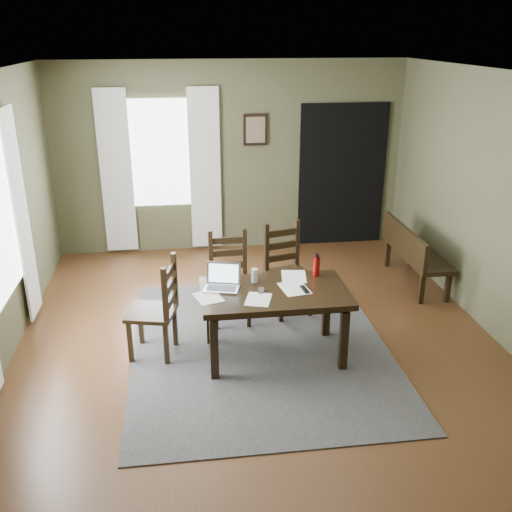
{
  "coord_description": "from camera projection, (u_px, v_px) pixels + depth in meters",
  "views": [
    {
      "loc": [
        -0.72,
        -5.08,
        3.06
      ],
      "look_at": [
        0.0,
        0.3,
        0.9
      ],
      "focal_mm": 40.0,
      "sensor_mm": 36.0,
      "label": 1
    }
  ],
  "objects": [
    {
      "name": "ground",
      "position": [
        260.0,
        348.0,
        5.9
      ],
      "size": [
        5.0,
        6.0,
        0.01
      ],
      "color": "#492C16"
    },
    {
      "name": "room_shell",
      "position": [
        260.0,
        177.0,
        5.24
      ],
      "size": [
        5.02,
        6.02,
        2.71
      ],
      "color": "#4B4C32",
      "rests_on": "ground"
    },
    {
      "name": "rug",
      "position": [
        260.0,
        347.0,
        5.9
      ],
      "size": [
        2.6,
        3.2,
        0.01
      ],
      "color": "#393939",
      "rests_on": "ground"
    },
    {
      "name": "dining_table",
      "position": [
        274.0,
        299.0,
        5.52
      ],
      "size": [
        1.42,
        0.86,
        0.71
      ],
      "rotation": [
        0.0,
        0.0,
        0.0
      ],
      "color": "black",
      "rests_on": "rug"
    },
    {
      "name": "chair_end",
      "position": [
        157.0,
        310.0,
        5.6
      ],
      "size": [
        0.54,
        0.54,
        1.02
      ],
      "rotation": [
        0.0,
        0.0,
        -1.81
      ],
      "color": "black",
      "rests_on": "rug"
    },
    {
      "name": "chair_back_left",
      "position": [
        230.0,
        279.0,
        6.31
      ],
      "size": [
        0.45,
        0.45,
        1.01
      ],
      "rotation": [
        0.0,
        0.0,
        0.02
      ],
      "color": "black",
      "rests_on": "rug"
    },
    {
      "name": "chair_back_right",
      "position": [
        287.0,
        270.0,
        6.49
      ],
      "size": [
        0.56,
        0.56,
        1.03
      ],
      "rotation": [
        0.0,
        0.0,
        0.27
      ],
      "color": "black",
      "rests_on": "rug"
    },
    {
      "name": "bench",
      "position": [
        413.0,
        250.0,
        7.24
      ],
      "size": [
        0.44,
        1.36,
        0.77
      ],
      "rotation": [
        0.0,
        0.0,
        1.57
      ],
      "color": "black",
      "rests_on": "ground"
    },
    {
      "name": "laptop",
      "position": [
        223.0,
        281.0,
        5.54
      ],
      "size": [
        0.39,
        0.34,
        0.23
      ],
      "rotation": [
        0.0,
        0.0,
        -0.26
      ],
      "color": "#B7B7BC",
      "rests_on": "dining_table"
    },
    {
      "name": "computer_mouse",
      "position": [
        261.0,
        290.0,
        5.45
      ],
      "size": [
        0.07,
        0.1,
        0.03
      ],
      "primitive_type": "cube",
      "rotation": [
        0.0,
        0.0,
        -0.18
      ],
      "color": "#3F3F42",
      "rests_on": "dining_table"
    },
    {
      "name": "tv_remote",
      "position": [
        305.0,
        289.0,
        5.49
      ],
      "size": [
        0.06,
        0.17,
        0.02
      ],
      "primitive_type": "cube",
      "rotation": [
        0.0,
        0.0,
        0.12
      ],
      "color": "black",
      "rests_on": "dining_table"
    },
    {
      "name": "drinking_glass",
      "position": [
        255.0,
        276.0,
        5.65
      ],
      "size": [
        0.07,
        0.07,
        0.14
      ],
      "primitive_type": "cylinder",
      "rotation": [
        0.0,
        0.0,
        -0.19
      ],
      "color": "silver",
      "rests_on": "dining_table"
    },
    {
      "name": "water_bottle",
      "position": [
        316.0,
        266.0,
        5.78
      ],
      "size": [
        0.07,
        0.07,
        0.24
      ],
      "rotation": [
        0.0,
        0.0,
        -0.07
      ],
      "color": "#A6110C",
      "rests_on": "dining_table"
    },
    {
      "name": "paper_a",
      "position": [
        208.0,
        297.0,
        5.35
      ],
      "size": [
        0.31,
        0.35,
        0.0
      ],
      "primitive_type": "cube",
      "rotation": [
        0.0,
        0.0,
        0.32
      ],
      "color": "white",
      "rests_on": "dining_table"
    },
    {
      "name": "paper_b",
      "position": [
        294.0,
        288.0,
        5.53
      ],
      "size": [
        0.3,
        0.37,
        0.0
      ],
      "primitive_type": "cube",
      "rotation": [
        0.0,
        0.0,
        0.17
      ],
      "color": "white",
      "rests_on": "dining_table"
    },
    {
      "name": "paper_d",
      "position": [
        294.0,
        276.0,
        5.8
      ],
      "size": [
        0.29,
        0.35,
        0.0
      ],
      "primitive_type": "cube",
      "rotation": [
        0.0,
        0.0,
        -0.15
      ],
      "color": "white",
      "rests_on": "dining_table"
    },
    {
      "name": "paper_e",
      "position": [
        258.0,
        299.0,
        5.3
      ],
      "size": [
        0.3,
        0.35,
        0.0
      ],
      "primitive_type": "cube",
      "rotation": [
        0.0,
        0.0,
        -0.29
      ],
      "color": "white",
      "rests_on": "dining_table"
    },
    {
      "name": "window_back",
      "position": [
        160.0,
        153.0,
        7.98
      ],
      "size": [
        1.0,
        0.01,
        1.5
      ],
      "color": "white",
      "rests_on": "ground"
    },
    {
      "name": "curtain_left_far",
      "position": [
        21.0,
        217.0,
        6.1
      ],
      "size": [
        0.03,
        0.48,
        2.3
      ],
      "color": "silver",
      "rests_on": "ground"
    },
    {
      "name": "curtain_back_left",
      "position": [
        116.0,
        173.0,
        7.97
      ],
      "size": [
        0.44,
        0.03,
        2.3
      ],
      "color": "silver",
      "rests_on": "ground"
    },
    {
      "name": "curtain_back_right",
      "position": [
        205.0,
        170.0,
        8.12
      ],
      "size": [
        0.44,
        0.03,
        2.3
      ],
      "color": "silver",
      "rests_on": "ground"
    },
    {
      "name": "framed_picture",
      "position": [
        255.0,
        130.0,
        8.03
      ],
      "size": [
        0.34,
        0.03,
        0.44
      ],
      "color": "black",
      "rests_on": "ground"
    },
    {
      "name": "doorway_back",
      "position": [
        342.0,
        175.0,
        8.45
      ],
      "size": [
        1.3,
        0.03,
        2.1
      ],
      "color": "black",
      "rests_on": "ground"
    }
  ]
}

